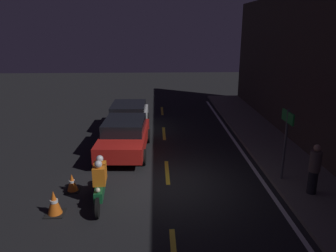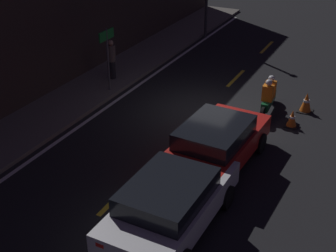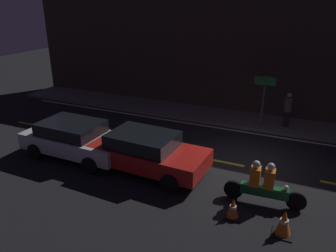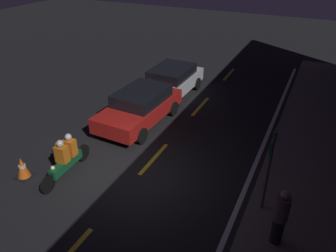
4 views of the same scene
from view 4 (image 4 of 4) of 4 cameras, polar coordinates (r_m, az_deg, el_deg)
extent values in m
plane|color=black|center=(10.62, -5.01, -8.48)|extent=(56.00, 56.00, 0.00)
cube|color=#605B56|center=(9.61, 20.36, -15.04)|extent=(28.00, 2.26, 0.13)
cube|color=gold|center=(18.84, 10.56, 8.83)|extent=(2.00, 0.14, 0.01)
cube|color=gold|center=(14.87, 5.65, 3.42)|extent=(2.00, 0.14, 0.01)
cube|color=gold|center=(11.31, -2.47, -5.67)|extent=(2.00, 0.14, 0.01)
cube|color=silver|center=(9.73, 12.11, -13.39)|extent=(25.20, 0.14, 0.01)
cube|color=silver|center=(15.66, 0.33, 7.36)|extent=(4.10, 1.88, 0.59)
cube|color=black|center=(15.64, 0.67, 9.38)|extent=(2.27, 1.67, 0.45)
cube|color=red|center=(17.10, 5.16, 9.73)|extent=(0.06, 0.20, 0.10)
cube|color=red|center=(17.54, 1.53, 10.35)|extent=(0.06, 0.20, 0.10)
cylinder|color=black|center=(14.39, 1.28, 3.97)|extent=(0.61, 0.19, 0.61)
cylinder|color=black|center=(15.16, -4.82, 5.25)|extent=(0.61, 0.19, 0.61)
cylinder|color=black|center=(16.51, 5.08, 7.34)|extent=(0.61, 0.19, 0.61)
cylinder|color=black|center=(17.19, -0.47, 8.38)|extent=(0.61, 0.19, 0.61)
cube|color=red|center=(13.22, -4.99, 2.84)|extent=(4.14, 1.98, 0.59)
cube|color=black|center=(13.14, -4.61, 5.28)|extent=(2.31, 1.71, 0.48)
cube|color=red|center=(14.46, 1.25, 6.03)|extent=(0.07, 0.20, 0.10)
cube|color=red|center=(14.98, -2.75, 6.87)|extent=(0.07, 0.20, 0.10)
cylinder|color=black|center=(12.02, -4.64, -1.69)|extent=(0.62, 0.21, 0.61)
cylinder|color=black|center=(12.94, -11.21, 0.25)|extent=(0.62, 0.21, 0.61)
cylinder|color=black|center=(13.93, 0.91, 3.06)|extent=(0.62, 0.21, 0.61)
cylinder|color=black|center=(14.73, -5.18, 4.49)|extent=(0.62, 0.21, 0.61)
cylinder|color=black|center=(10.39, -20.18, -9.51)|extent=(0.57, 0.11, 0.57)
cylinder|color=black|center=(11.45, -14.55, -4.53)|extent=(0.57, 0.13, 0.57)
cube|color=#14592D|center=(10.82, -17.33, -6.27)|extent=(1.37, 0.32, 0.30)
sphere|color=#F2EABF|center=(10.35, -19.44, -6.90)|extent=(0.14, 0.14, 0.14)
cube|color=orange|center=(10.52, -18.00, -4.67)|extent=(0.30, 0.38, 0.55)
sphere|color=silver|center=(10.32, -18.32, -2.90)|extent=(0.22, 0.22, 0.22)
cube|color=orange|center=(10.77, -16.70, -3.59)|extent=(0.30, 0.38, 0.55)
sphere|color=silver|center=(10.57, -17.00, -1.84)|extent=(0.22, 0.22, 0.22)
cube|color=black|center=(12.04, -18.56, -4.92)|extent=(0.44, 0.44, 0.03)
cone|color=orange|center=(11.88, -18.78, -3.75)|extent=(0.34, 0.34, 0.56)
cylinder|color=white|center=(11.87, -18.80, -3.64)|extent=(0.18, 0.18, 0.07)
cube|color=black|center=(11.45, -23.67, -8.01)|extent=(0.52, 0.52, 0.03)
cone|color=orange|center=(11.25, -24.04, -6.56)|extent=(0.40, 0.40, 0.68)
cylinder|color=white|center=(11.23, -24.07, -6.42)|extent=(0.22, 0.22, 0.08)
cylinder|color=black|center=(8.62, 18.48, -16.84)|extent=(0.28, 0.28, 0.73)
cylinder|color=#594C47|center=(8.16, 19.25, -13.48)|extent=(0.34, 0.34, 0.65)
sphere|color=tan|center=(7.88, 19.77, -11.18)|extent=(0.21, 0.21, 0.21)
cylinder|color=#4C4C51|center=(8.90, 17.00, -7.69)|extent=(0.08, 0.08, 2.40)
cube|color=#198C33|center=(8.38, 17.94, -2.50)|extent=(0.90, 0.05, 0.36)
camera|label=1|loc=(5.73, -85.78, -15.11)|focal=35.00mm
camera|label=2|loc=(23.22, -0.01, 31.50)|focal=50.00mm
camera|label=3|loc=(16.02, -47.57, 17.63)|focal=35.00mm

